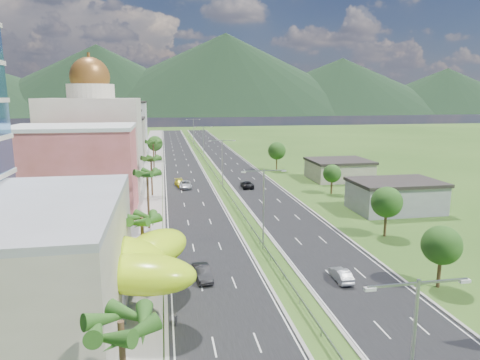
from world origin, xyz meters
TOP-DOWN VIEW (x-y plane):
  - ground at (0.00, 0.00)m, footprint 500.00×500.00m
  - road_left at (-7.50, 90.00)m, footprint 11.00×260.00m
  - road_right at (7.50, 90.00)m, footprint 11.00×260.00m
  - sidewalk_left at (-17.00, 90.00)m, footprint 7.00×260.00m
  - median_guardrail at (0.00, 71.99)m, footprint 0.10×216.06m
  - streetlight_median_a at (0.00, -25.00)m, footprint 6.04×0.25m
  - streetlight_median_b at (0.00, 10.00)m, footprint 6.04×0.25m
  - streetlight_median_c at (0.00, 50.00)m, footprint 6.04×0.25m
  - streetlight_median_d at (0.00, 95.00)m, footprint 6.04×0.25m
  - streetlight_median_e at (0.00, 140.00)m, footprint 6.04×0.25m
  - lime_canopy at (-20.00, -4.00)m, footprint 18.00×15.00m
  - pink_shophouse at (-28.00, 32.00)m, footprint 20.00×15.00m
  - domed_building at (-28.00, 55.00)m, footprint 20.00×20.00m
  - midrise_grey at (-27.00, 80.00)m, footprint 16.00×15.00m
  - midrise_beige at (-27.00, 102.00)m, footprint 16.00×15.00m
  - midrise_white at (-27.00, 125.00)m, footprint 16.00×15.00m
  - shed_near at (28.00, 25.00)m, footprint 15.00×10.00m
  - shed_far at (30.00, 55.00)m, footprint 14.00×12.00m
  - palm_tree_a at (-15.50, -22.00)m, footprint 3.60×3.60m
  - palm_tree_b at (-15.50, 2.00)m, footprint 3.60×3.60m
  - palm_tree_c at (-15.50, 22.00)m, footprint 3.60×3.60m
  - palm_tree_d at (-15.50, 45.00)m, footprint 3.60×3.60m
  - palm_tree_e at (-15.50, 70.00)m, footprint 3.60×3.60m
  - leafy_tree_lfar at (-15.50, 95.00)m, footprint 4.90×4.90m
  - leafy_tree_ra at (16.00, -5.00)m, footprint 4.20×4.20m
  - leafy_tree_rb at (19.00, 12.00)m, footprint 4.55×4.55m
  - leafy_tree_rc at (22.00, 40.00)m, footprint 3.85×3.85m
  - leafy_tree_rd at (18.00, 70.00)m, footprint 4.90×4.90m
  - mountain_ridge at (60.00, 450.00)m, footprint 860.00×140.00m
  - car_dark_left at (-9.06, 1.54)m, footprint 2.21×4.91m
  - car_silver_mid_left at (-8.36, 51.12)m, footprint 2.74×5.92m
  - car_yellow_far_left at (-9.31, 53.45)m, footprint 2.96×5.48m
  - car_silver_right at (6.24, -1.64)m, footprint 1.57×4.30m
  - car_dark_far_right at (5.49, 49.15)m, footprint 2.68×5.52m
  - motorcycle at (-12.30, -7.54)m, footprint 0.67×1.83m

SIDE VIEW (x-z plane):
  - ground at x=0.00m, z-range 0.00..0.00m
  - mountain_ridge at x=60.00m, z-range -45.00..45.00m
  - road_left at x=-7.50m, z-range 0.00..0.04m
  - road_right at x=7.50m, z-range 0.00..0.04m
  - sidewalk_left at x=-17.00m, z-range 0.00..0.12m
  - motorcycle at x=-12.30m, z-range 0.04..1.19m
  - median_guardrail at x=0.00m, z-range 0.24..1.00m
  - car_silver_right at x=6.24m, z-range 0.04..1.45m
  - car_yellow_far_left at x=-9.31m, z-range 0.04..1.55m
  - car_dark_far_right at x=5.49m, z-range 0.04..1.55m
  - car_dark_left at x=-9.06m, z-range 0.04..1.61m
  - car_silver_mid_left at x=-8.36m, z-range 0.04..1.68m
  - shed_far at x=30.00m, z-range 0.00..4.40m
  - shed_near at x=28.00m, z-range 0.00..5.00m
  - leafy_tree_rc at x=22.00m, z-range 1.21..7.54m
  - leafy_tree_ra at x=16.00m, z-range 1.33..8.23m
  - lime_canopy at x=-20.00m, z-range 1.29..8.69m
  - leafy_tree_rb at x=19.00m, z-range 1.44..8.92m
  - leafy_tree_lfar at x=-15.50m, z-range 1.55..9.60m
  - leafy_tree_rd at x=18.00m, z-range 1.55..9.60m
  - midrise_beige at x=-27.00m, z-range 0.00..13.00m
  - streetlight_median_a at x=0.00m, z-range 1.25..12.25m
  - streetlight_median_b at x=0.00m, z-range 1.25..12.25m
  - streetlight_median_c at x=0.00m, z-range 1.25..12.25m
  - streetlight_median_d at x=0.00m, z-range 1.25..12.25m
  - streetlight_median_e at x=0.00m, z-range 1.25..12.25m
  - palm_tree_b at x=-15.50m, z-range 3.01..11.11m
  - pink_shophouse at x=-28.00m, z-range 0.00..15.00m
  - palm_tree_d at x=-15.50m, z-range 3.24..11.84m
  - midrise_grey at x=-27.00m, z-range 0.00..16.00m
  - palm_tree_a at x=-15.50m, z-range 3.47..12.57m
  - palm_tree_e at x=-15.50m, z-range 3.61..13.01m
  - palm_tree_c at x=-15.50m, z-range 3.70..13.30m
  - midrise_white at x=-27.00m, z-range 0.00..18.00m
  - domed_building at x=-28.00m, z-range -3.00..25.70m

